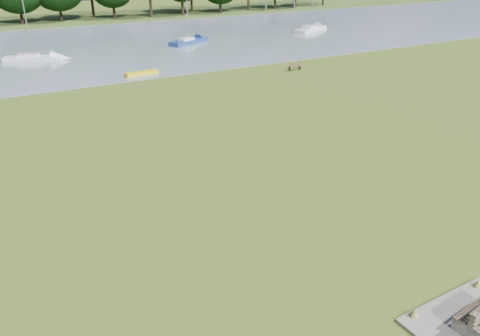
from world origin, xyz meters
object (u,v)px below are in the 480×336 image
riverbank_bench (295,66)px  sailboat_3 (32,57)px  sailboat_0 (311,28)px  sailboat_1 (188,40)px  kayak (142,73)px

riverbank_bench → sailboat_3: bearing=144.7°
sailboat_0 → sailboat_1: sailboat_0 is taller
kayak → sailboat_3: 15.01m
sailboat_1 → sailboat_3: 19.43m
riverbank_bench → sailboat_3: size_ratio=0.22×
kayak → sailboat_1: (11.26, 13.82, 0.29)m
riverbank_bench → kayak: bearing=162.0°
sailboat_0 → kayak: bearing=-178.8°
kayak → sailboat_3: bearing=116.1°
riverbank_bench → sailboat_3: 28.96m
kayak → sailboat_1: size_ratio=0.47×
sailboat_3 → sailboat_0: bearing=26.6°
riverbank_bench → sailboat_0: bearing=53.0°
kayak → sailboat_1: bearing=44.1°
riverbank_bench → kayak: 15.34m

